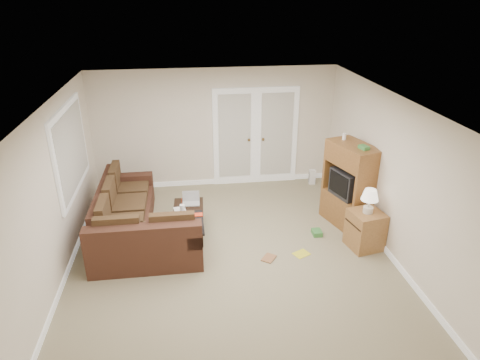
{
  "coord_description": "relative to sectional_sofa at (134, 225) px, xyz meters",
  "views": [
    {
      "loc": [
        -0.64,
        -5.77,
        3.94
      ],
      "look_at": [
        0.21,
        0.44,
        1.1
      ],
      "focal_mm": 32.0,
      "sensor_mm": 36.0,
      "label": 1
    }
  ],
  "objects": [
    {
      "name": "floor",
      "position": [
        1.56,
        -0.61,
        -0.32
      ],
      "size": [
        5.5,
        5.5,
        0.0
      ],
      "primitive_type": "plane",
      "color": "gray",
      "rests_on": "ground"
    },
    {
      "name": "ceiling",
      "position": [
        1.56,
        -0.61,
        2.18
      ],
      "size": [
        5.0,
        5.5,
        0.02
      ],
      "primitive_type": "cube",
      "color": "silver",
      "rests_on": "wall_back"
    },
    {
      "name": "wall_left",
      "position": [
        -0.94,
        -0.61,
        0.93
      ],
      "size": [
        0.02,
        5.5,
        2.5
      ],
      "primitive_type": "cube",
      "color": "silver",
      "rests_on": "floor"
    },
    {
      "name": "wall_right",
      "position": [
        4.06,
        -0.61,
        0.93
      ],
      "size": [
        0.02,
        5.5,
        2.5
      ],
      "primitive_type": "cube",
      "color": "silver",
      "rests_on": "floor"
    },
    {
      "name": "wall_back",
      "position": [
        1.56,
        2.14,
        0.93
      ],
      "size": [
        5.0,
        0.02,
        2.5
      ],
      "primitive_type": "cube",
      "color": "silver",
      "rests_on": "floor"
    },
    {
      "name": "wall_front",
      "position": [
        1.56,
        -3.36,
        0.93
      ],
      "size": [
        5.0,
        0.02,
        2.5
      ],
      "primitive_type": "cube",
      "color": "silver",
      "rests_on": "floor"
    },
    {
      "name": "baseboards",
      "position": [
        1.56,
        -0.61,
        -0.27
      ],
      "size": [
        5.0,
        5.5,
        0.1
      ],
      "primitive_type": null,
      "color": "white",
      "rests_on": "floor"
    },
    {
      "name": "french_doors",
      "position": [
        2.41,
        2.11,
        0.72
      ],
      "size": [
        1.8,
        0.05,
        2.13
      ],
      "color": "white",
      "rests_on": "floor"
    },
    {
      "name": "window_left",
      "position": [
        -0.9,
        0.39,
        1.23
      ],
      "size": [
        0.05,
        1.92,
        1.42
      ],
      "color": "white",
      "rests_on": "wall_left"
    },
    {
      "name": "sectional_sofa",
      "position": [
        0.0,
        0.0,
        0.0
      ],
      "size": [
        1.75,
        2.61,
        0.81
      ],
      "rotation": [
        0.0,
        0.0,
        -0.0
      ],
      "color": "#45261A",
      "rests_on": "floor"
    },
    {
      "name": "coffee_table",
      "position": [
        0.91,
        0.17,
        -0.09
      ],
      "size": [
        0.56,
        1.06,
        0.7
      ],
      "rotation": [
        0.0,
        0.0,
        -0.05
      ],
      "color": "black",
      "rests_on": "floor"
    },
    {
      "name": "tv_armoire",
      "position": [
        3.75,
        0.11,
        0.45
      ],
      "size": [
        0.78,
        1.06,
        1.62
      ],
      "rotation": [
        0.0,
        0.0,
        0.3
      ],
      "color": "brown",
      "rests_on": "floor"
    },
    {
      "name": "side_cabinet",
      "position": [
        3.76,
        -0.69,
        0.06
      ],
      "size": [
        0.58,
        0.58,
        1.05
      ],
      "rotation": [
        0.0,
        0.0,
        0.2
      ],
      "color": "#996938",
      "rests_on": "floor"
    },
    {
      "name": "space_heater",
      "position": [
        3.63,
        1.84,
        -0.15
      ],
      "size": [
        0.14,
        0.12,
        0.32
      ],
      "primitive_type": "cube",
      "rotation": [
        0.0,
        0.0,
        -0.09
      ],
      "color": "white",
      "rests_on": "floor"
    },
    {
      "name": "floor_magazine",
      "position": [
        2.69,
        -0.76,
        -0.31
      ],
      "size": [
        0.31,
        0.29,
        0.01
      ],
      "primitive_type": "cube",
      "rotation": [
        0.0,
        0.0,
        0.46
      ],
      "color": "yellow",
      "rests_on": "floor"
    },
    {
      "name": "floor_greenbox",
      "position": [
        3.11,
        -0.22,
        -0.27
      ],
      "size": [
        0.16,
        0.21,
        0.08
      ],
      "primitive_type": "cube",
      "rotation": [
        0.0,
        0.0,
        -0.02
      ],
      "color": "#3C833B",
      "rests_on": "floor"
    },
    {
      "name": "floor_book",
      "position": [
        2.07,
        -0.77,
        -0.31
      ],
      "size": [
        0.29,
        0.3,
        0.02
      ],
      "primitive_type": "imported",
      "rotation": [
        0.0,
        0.0,
        -0.63
      ],
      "color": "#8E5B39",
      "rests_on": "floor"
    }
  ]
}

